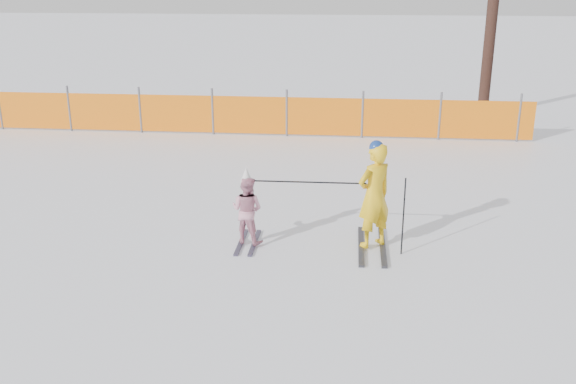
# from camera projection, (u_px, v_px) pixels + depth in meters

# --- Properties ---
(ground) EXTENTS (120.00, 120.00, 0.00)m
(ground) POSITION_uv_depth(u_px,v_px,m) (285.00, 266.00, 9.60)
(ground) COLOR white
(ground) RESTS_ON ground
(adult) EXTENTS (0.73, 1.52, 1.76)m
(adult) POSITION_uv_depth(u_px,v_px,m) (374.00, 196.00, 9.96)
(adult) COLOR black
(adult) RESTS_ON ground
(child) EXTENTS (0.65, 1.04, 1.29)m
(child) POSITION_uv_depth(u_px,v_px,m) (247.00, 209.00, 10.20)
(child) COLOR black
(child) RESTS_ON ground
(ski_poles) EXTENTS (2.34, 0.22, 1.24)m
(ski_poles) POSITION_uv_depth(u_px,v_px,m) (348.00, 196.00, 9.90)
(ski_poles) COLOR black
(ski_poles) RESTS_ON ground
(safety_fence) EXTENTS (16.43, 0.06, 1.25)m
(safety_fence) POSITION_uv_depth(u_px,v_px,m) (219.00, 114.00, 17.20)
(safety_fence) COLOR #595960
(safety_fence) RESTS_ON ground
(tree_trunks) EXTENTS (3.36, 1.47, 7.42)m
(tree_trunks) POSITION_uv_depth(u_px,v_px,m) (520.00, 0.00, 18.19)
(tree_trunks) COLOR #321D16
(tree_trunks) RESTS_ON ground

